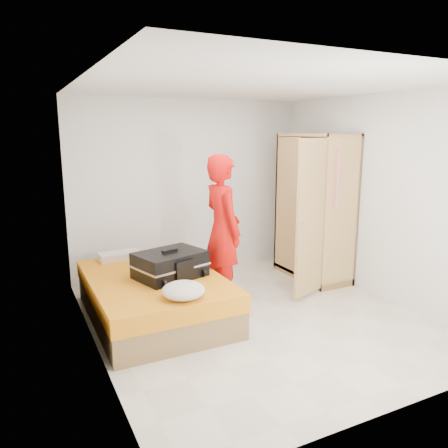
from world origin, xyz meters
name	(u,v)px	position (x,y,z in m)	size (l,w,h in m)	color
room	(257,207)	(0.00, 0.00, 1.30)	(4.00, 4.02, 2.60)	beige
bed	(154,296)	(-1.05, 0.52, 0.25)	(1.42, 2.02, 0.50)	brown
wardrobe	(314,212)	(1.45, 0.85, 1.00)	(1.14, 1.38, 2.10)	tan
person	(223,230)	(-0.13, 0.59, 0.93)	(0.68, 0.45, 1.86)	red
suitcase	(170,265)	(-0.89, 0.41, 0.65)	(0.88, 0.73, 0.32)	black
round_cushion	(183,290)	(-0.99, -0.27, 0.58)	(0.43, 0.43, 0.16)	silver
pillow	(119,256)	(-1.25, 1.37, 0.55)	(0.52, 0.26, 0.09)	silver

